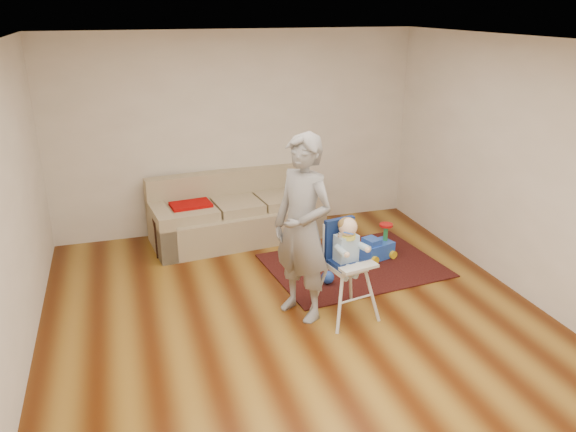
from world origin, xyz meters
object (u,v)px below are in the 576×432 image
object	(u,v)px
adult	(303,229)
high_chair	(346,270)
side_table	(172,232)
ride_on_toy	(377,242)
toy_ball	(328,277)
sofa	(237,209)

from	to	relation	value
adult	high_chair	bearing A→B (deg)	37.50
side_table	ride_on_toy	xyz separation A→B (m)	(2.40, -1.05, -0.01)
ride_on_toy	toy_ball	bearing A→B (deg)	-166.84
toy_ball	adult	size ratio (longest dim) A/B	0.08
sofa	adult	bearing A→B (deg)	-90.81
toy_ball	adult	world-z (taller)	adult
sofa	side_table	bearing A→B (deg)	-179.81
high_chair	adult	distance (m)	0.61
ride_on_toy	adult	distance (m)	1.79
sofa	toy_ball	world-z (taller)	sofa
side_table	adult	world-z (taller)	adult
sofa	toy_ball	distance (m)	1.79
high_chair	toy_ball	bearing A→B (deg)	72.57
adult	side_table	bearing A→B (deg)	178.84
ride_on_toy	adult	size ratio (longest dim) A/B	0.23
high_chair	adult	xyz separation A→B (m)	(-0.40, 0.17, 0.42)
side_table	adult	size ratio (longest dim) A/B	0.25
side_table	ride_on_toy	bearing A→B (deg)	-23.50
side_table	toy_ball	world-z (taller)	side_table
sofa	ride_on_toy	xyz separation A→B (m)	(1.53, -1.15, -0.20)
ride_on_toy	side_table	bearing A→B (deg)	140.42
side_table	ride_on_toy	distance (m)	2.62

